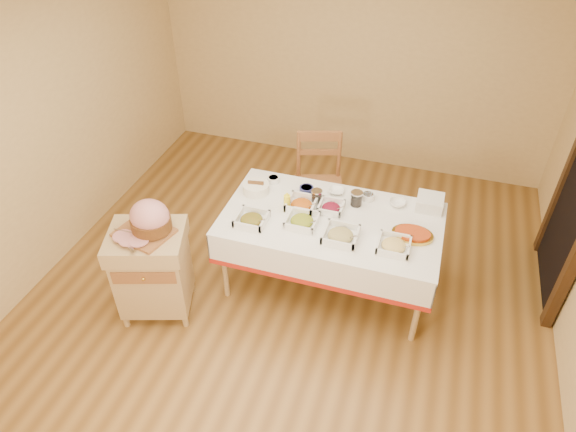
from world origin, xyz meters
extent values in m
plane|color=brown|center=(0.00, 0.00, 0.00)|extent=(5.00, 5.00, 0.00)
plane|color=tan|center=(0.00, 2.50, 1.30)|extent=(4.50, 0.00, 4.50)
plane|color=tan|center=(-2.25, 0.00, 1.30)|extent=(0.00, 5.00, 5.00)
cube|color=#362011|center=(2.19, 1.40, 1.05)|extent=(0.08, 0.10, 2.10)
cube|color=tan|center=(0.30, 0.30, 0.73)|extent=(1.80, 1.00, 0.04)
cylinder|color=tan|center=(-0.52, -0.12, 0.35)|extent=(0.05, 0.05, 0.71)
cylinder|color=tan|center=(-0.52, 0.72, 0.35)|extent=(0.05, 0.05, 0.71)
cylinder|color=tan|center=(1.12, -0.12, 0.35)|extent=(0.05, 0.05, 0.71)
cylinder|color=tan|center=(1.12, 0.72, 0.35)|extent=(0.05, 0.05, 0.71)
cube|color=white|center=(0.30, 0.30, 0.76)|extent=(1.82, 1.02, 0.01)
cube|color=tan|center=(-1.02, -0.44, 0.40)|extent=(0.67, 0.61, 0.60)
cube|color=tan|center=(-1.02, -0.44, 0.77)|extent=(0.72, 0.66, 0.15)
cube|color=brown|center=(-1.02, -0.67, 0.60)|extent=(0.48, 0.16, 0.12)
sphere|color=gold|center=(-1.02, -0.68, 0.60)|extent=(0.03, 0.03, 0.03)
cylinder|color=tan|center=(-1.27, -0.64, 0.05)|extent=(0.05, 0.05, 0.10)
cylinder|color=tan|center=(-1.27, -0.24, 0.05)|extent=(0.05, 0.05, 0.10)
cylinder|color=tan|center=(-0.77, -0.64, 0.05)|extent=(0.05, 0.05, 0.10)
cylinder|color=tan|center=(-0.77, -0.24, 0.05)|extent=(0.05, 0.05, 0.10)
cube|color=brown|center=(0.01, 1.02, 0.51)|extent=(0.58, 0.56, 0.03)
cylinder|color=brown|center=(-0.12, 0.77, 0.25)|extent=(0.04, 0.04, 0.50)
cylinder|color=brown|center=(-0.24, 1.15, 0.25)|extent=(0.04, 0.04, 0.50)
cylinder|color=brown|center=(0.26, 0.89, 0.25)|extent=(0.04, 0.04, 0.50)
cylinder|color=brown|center=(0.14, 1.27, 0.25)|extent=(0.04, 0.04, 0.50)
cylinder|color=brown|center=(-0.24, 1.15, 0.76)|extent=(0.04, 0.04, 0.53)
cylinder|color=brown|center=(0.14, 1.27, 0.76)|extent=(0.04, 0.04, 0.53)
cube|color=brown|center=(-0.05, 1.21, 0.99)|extent=(0.41, 0.16, 0.10)
cube|color=brown|center=(-1.02, -0.44, 0.86)|extent=(0.41, 0.33, 0.03)
ellipsoid|color=tan|center=(-0.97, -0.40, 1.00)|extent=(0.31, 0.28, 0.26)
cylinder|color=#5A3414|center=(-0.97, -0.40, 0.93)|extent=(0.31, 0.31, 0.10)
cube|color=silver|center=(-1.07, -0.60, 0.88)|extent=(0.26, 0.11, 0.00)
cylinder|color=silver|center=(-1.10, -0.49, 0.88)|extent=(0.30, 0.09, 0.01)
cube|color=white|center=(-0.31, 0.04, 0.77)|extent=(0.25, 0.25, 0.02)
ellipsoid|color=#B33514|center=(-0.31, 0.04, 0.79)|extent=(0.19, 0.19, 0.07)
cylinder|color=silver|center=(-0.26, 0.02, 0.80)|extent=(0.15, 0.01, 0.11)
cube|color=white|center=(0.08, 0.15, 0.77)|extent=(0.25, 0.25, 0.01)
ellipsoid|color=gold|center=(0.08, 0.15, 0.79)|extent=(0.19, 0.19, 0.07)
cylinder|color=silver|center=(0.14, 0.13, 0.79)|extent=(0.14, 0.01, 0.10)
cube|color=white|center=(0.43, 0.07, 0.77)|extent=(0.27, 0.27, 0.02)
ellipsoid|color=tan|center=(0.43, 0.07, 0.79)|extent=(0.20, 0.20, 0.07)
cylinder|color=silver|center=(0.49, 0.04, 0.80)|extent=(0.15, 0.01, 0.11)
cube|color=white|center=(0.85, 0.08, 0.77)|extent=(0.25, 0.25, 0.01)
ellipsoid|color=#DCBE68|center=(0.85, 0.08, 0.79)|extent=(0.19, 0.19, 0.07)
cylinder|color=silver|center=(0.90, 0.06, 0.79)|extent=(0.13, 0.01, 0.09)
cube|color=white|center=(0.02, 0.36, 0.77)|extent=(0.24, 0.24, 0.02)
ellipsoid|color=#C2580E|center=(0.02, 0.36, 0.79)|extent=(0.19, 0.19, 0.06)
cylinder|color=silver|center=(0.07, 0.34, 0.80)|extent=(0.16, 0.01, 0.12)
cube|color=white|center=(0.27, 0.40, 0.77)|extent=(0.20, 0.20, 0.01)
ellipsoid|color=maroon|center=(0.27, 0.40, 0.79)|extent=(0.16, 0.16, 0.05)
cylinder|color=silver|center=(0.31, 0.38, 0.79)|extent=(0.13, 0.01, 0.10)
cylinder|color=white|center=(-0.34, 0.66, 0.79)|extent=(0.11, 0.11, 0.05)
cylinder|color=black|center=(-0.34, 0.66, 0.80)|extent=(0.09, 0.09, 0.02)
cylinder|color=navy|center=(0.00, 0.60, 0.79)|extent=(0.12, 0.12, 0.05)
cylinder|color=maroon|center=(0.00, 0.60, 0.80)|extent=(0.10, 0.10, 0.02)
cylinder|color=white|center=(0.54, 0.66, 0.79)|extent=(0.11, 0.11, 0.06)
cylinder|color=#C2580E|center=(0.54, 0.66, 0.81)|extent=(0.09, 0.09, 0.02)
imported|color=white|center=(0.25, 0.67, 0.78)|extent=(0.16, 0.16, 0.03)
imported|color=white|center=(0.80, 0.65, 0.78)|extent=(0.18, 0.18, 0.04)
cylinder|color=silver|center=(0.12, 0.48, 0.82)|extent=(0.09, 0.09, 0.11)
cylinder|color=silver|center=(0.12, 0.48, 0.88)|extent=(0.10, 0.10, 0.01)
cylinder|color=black|center=(0.12, 0.48, 0.80)|extent=(0.08, 0.08, 0.08)
cylinder|color=silver|center=(0.45, 0.55, 0.82)|extent=(0.10, 0.10, 0.12)
cylinder|color=silver|center=(0.45, 0.55, 0.89)|extent=(0.10, 0.10, 0.01)
cylinder|color=black|center=(0.45, 0.55, 0.80)|extent=(0.08, 0.08, 0.09)
cylinder|color=yellow|center=(-0.09, 0.31, 0.83)|extent=(0.06, 0.06, 0.14)
cone|color=yellow|center=(-0.09, 0.31, 0.92)|extent=(0.04, 0.04, 0.03)
cylinder|color=white|center=(-0.43, 0.46, 0.80)|extent=(0.23, 0.23, 0.08)
cube|color=white|center=(1.06, 0.70, 0.77)|extent=(0.22, 0.22, 0.01)
cube|color=white|center=(1.06, 0.70, 0.78)|extent=(0.22, 0.22, 0.01)
cube|color=white|center=(1.06, 0.70, 0.79)|extent=(0.22, 0.22, 0.01)
cube|color=white|center=(1.06, 0.70, 0.81)|extent=(0.22, 0.22, 0.01)
cube|color=white|center=(1.06, 0.70, 0.82)|extent=(0.22, 0.22, 0.01)
cube|color=white|center=(1.06, 0.70, 0.83)|extent=(0.22, 0.22, 0.01)
cube|color=white|center=(1.06, 0.70, 0.85)|extent=(0.22, 0.22, 0.01)
cube|color=white|center=(1.06, 0.70, 0.86)|extent=(0.22, 0.22, 0.01)
ellipsoid|color=gold|center=(0.97, 0.27, 0.77)|extent=(0.33, 0.24, 0.03)
ellipsoid|color=#BD4114|center=(0.97, 0.27, 0.79)|extent=(0.28, 0.20, 0.03)
camera|label=1|loc=(0.97, -2.99, 3.43)|focal=32.00mm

